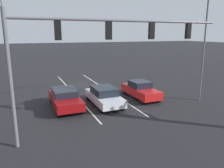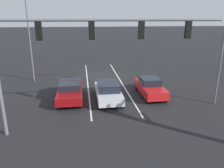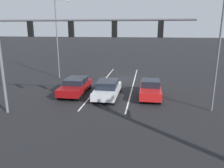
{
  "view_description": "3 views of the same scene",
  "coord_description": "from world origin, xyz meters",
  "px_view_note": "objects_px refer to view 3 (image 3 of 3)",
  "views": [
    {
      "loc": [
        6.11,
        23.42,
        5.66
      ],
      "look_at": [
        -0.36,
        7.85,
        1.76
      ],
      "focal_mm": 35.0,
      "sensor_mm": 36.0,
      "label": 1
    },
    {
      "loc": [
        2.17,
        24.07,
        6.57
      ],
      "look_at": [
        -0.26,
        6.44,
        1.0
      ],
      "focal_mm": 35.0,
      "sensor_mm": 36.0,
      "label": 2
    },
    {
      "loc": [
        -3.07,
        25.48,
        5.9
      ],
      "look_at": [
        -0.29,
        8.13,
        1.37
      ],
      "focal_mm": 35.0,
      "sensor_mm": 36.0,
      "label": 3
    }
  ],
  "objects_px": {
    "car_red_leftlane_front": "(150,89)",
    "traffic_signal_gantry": "(61,39)",
    "car_maroon_rightlane_front": "(76,86)",
    "street_lamp_left_shoulder": "(217,36)",
    "car_silver_midlane_front": "(107,89)",
    "street_lamp_right_shoulder": "(58,34)"
  },
  "relations": [
    {
      "from": "car_red_leftlane_front",
      "to": "street_lamp_left_shoulder",
      "type": "distance_m",
      "value": 6.76
    },
    {
      "from": "car_silver_midlane_front",
      "to": "street_lamp_left_shoulder",
      "type": "height_order",
      "value": "street_lamp_left_shoulder"
    },
    {
      "from": "car_maroon_rightlane_front",
      "to": "traffic_signal_gantry",
      "type": "xyz_separation_m",
      "value": [
        -0.94,
        5.1,
        4.44
      ]
    },
    {
      "from": "car_red_leftlane_front",
      "to": "traffic_signal_gantry",
      "type": "bearing_deg",
      "value": 41.73
    },
    {
      "from": "car_maroon_rightlane_front",
      "to": "street_lamp_left_shoulder",
      "type": "xyz_separation_m",
      "value": [
        -10.96,
        2.48,
        4.59
      ]
    },
    {
      "from": "car_maroon_rightlane_front",
      "to": "street_lamp_left_shoulder",
      "type": "height_order",
      "value": "street_lamp_left_shoulder"
    },
    {
      "from": "traffic_signal_gantry",
      "to": "street_lamp_left_shoulder",
      "type": "distance_m",
      "value": 10.36
    },
    {
      "from": "car_red_leftlane_front",
      "to": "street_lamp_left_shoulder",
      "type": "bearing_deg",
      "value": 148.88
    },
    {
      "from": "traffic_signal_gantry",
      "to": "street_lamp_right_shoulder",
      "type": "height_order",
      "value": "street_lamp_right_shoulder"
    },
    {
      "from": "car_maroon_rightlane_front",
      "to": "car_silver_midlane_front",
      "type": "relative_size",
      "value": 1.03
    },
    {
      "from": "traffic_signal_gantry",
      "to": "street_lamp_left_shoulder",
      "type": "bearing_deg",
      "value": -165.36
    },
    {
      "from": "car_silver_midlane_front",
      "to": "traffic_signal_gantry",
      "type": "xyz_separation_m",
      "value": [
        2.11,
        4.58,
        4.46
      ]
    },
    {
      "from": "car_maroon_rightlane_front",
      "to": "traffic_signal_gantry",
      "type": "relative_size",
      "value": 0.38
    },
    {
      "from": "street_lamp_left_shoulder",
      "to": "car_silver_midlane_front",
      "type": "bearing_deg",
      "value": -13.94
    },
    {
      "from": "car_red_leftlane_front",
      "to": "street_lamp_right_shoulder",
      "type": "relative_size",
      "value": 0.48
    },
    {
      "from": "street_lamp_right_shoulder",
      "to": "street_lamp_left_shoulder",
      "type": "distance_m",
      "value": 17.13
    },
    {
      "from": "car_silver_midlane_front",
      "to": "street_lamp_left_shoulder",
      "type": "relative_size",
      "value": 0.49
    },
    {
      "from": "car_maroon_rightlane_front",
      "to": "street_lamp_right_shoulder",
      "type": "relative_size",
      "value": 0.52
    },
    {
      "from": "traffic_signal_gantry",
      "to": "car_silver_midlane_front",
      "type": "bearing_deg",
      "value": -114.69
    },
    {
      "from": "car_maroon_rightlane_front",
      "to": "car_red_leftlane_front",
      "type": "distance_m",
      "value": 6.73
    },
    {
      "from": "street_lamp_right_shoulder",
      "to": "street_lamp_left_shoulder",
      "type": "xyz_separation_m",
      "value": [
        -14.85,
        8.54,
        0.22
      ]
    },
    {
      "from": "car_maroon_rightlane_front",
      "to": "traffic_signal_gantry",
      "type": "distance_m",
      "value": 6.83
    }
  ]
}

